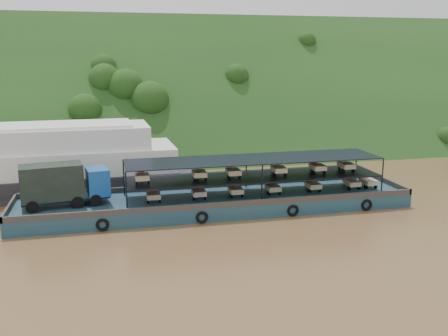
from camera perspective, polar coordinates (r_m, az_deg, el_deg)
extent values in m
plane|color=brown|center=(45.72, 3.32, -4.59)|extent=(160.00, 160.00, 0.00)
cube|color=#143613|center=(79.96, -4.11, 2.91)|extent=(140.00, 39.60, 39.60)
cube|color=#16354E|center=(45.09, -0.89, -4.03)|extent=(35.00, 7.00, 1.20)
cube|color=#592D19|center=(48.06, -1.78, -1.92)|extent=(35.00, 0.20, 0.50)
cube|color=#592D19|center=(41.67, 0.13, -4.22)|extent=(35.00, 0.20, 0.50)
cube|color=#592D19|center=(51.37, 18.42, -1.61)|extent=(0.20, 7.00, 0.50)
cube|color=#592D19|center=(44.60, -23.34, -4.15)|extent=(0.20, 7.00, 0.50)
torus|color=black|center=(40.75, -13.71, -6.33)|extent=(1.06, 0.26, 1.06)
torus|color=black|center=(41.40, -2.53, -5.66)|extent=(1.06, 0.26, 1.06)
torus|color=black|center=(43.54, 7.90, -4.84)|extent=(1.06, 0.26, 1.06)
torus|color=black|center=(46.47, 15.99, -4.09)|extent=(1.06, 0.26, 1.06)
cylinder|color=black|center=(43.06, -21.06, -4.16)|extent=(1.08, 0.52, 1.04)
cylinder|color=black|center=(45.16, -21.14, -3.40)|extent=(1.08, 0.52, 1.04)
cylinder|color=black|center=(43.23, -16.38, -3.76)|extent=(1.08, 0.52, 1.04)
cylinder|color=black|center=(45.32, -16.68, -3.02)|extent=(1.08, 0.52, 1.04)
cylinder|color=black|center=(43.38, -14.47, -3.58)|extent=(1.08, 0.52, 1.04)
cylinder|color=black|center=(45.46, -14.86, -2.86)|extent=(1.08, 0.52, 1.04)
cube|color=black|center=(44.17, -17.62, -3.28)|extent=(7.32, 3.34, 0.21)
cube|color=#164C97|center=(44.13, -14.24, -1.48)|extent=(2.12, 2.73, 2.28)
cube|color=black|center=(44.15, -13.14, -0.86)|extent=(0.38, 2.06, 0.93)
cube|color=black|center=(43.73, -19.10, -1.50)|extent=(5.30, 3.22, 2.91)
cube|color=black|center=(45.35, 3.42, -0.99)|extent=(23.00, 5.00, 0.12)
cube|color=black|center=(44.99, 3.45, 1.04)|extent=(23.00, 5.00, 0.08)
cylinder|color=black|center=(41.10, -11.09, -2.68)|extent=(0.12, 0.12, 3.30)
cylinder|color=black|center=(45.94, -11.38, -1.06)|extent=(0.12, 0.12, 3.30)
cylinder|color=black|center=(43.04, 4.38, -1.77)|extent=(0.12, 0.12, 3.30)
cylinder|color=black|center=(47.68, 2.55, -0.31)|extent=(0.12, 0.12, 3.30)
cylinder|color=black|center=(47.75, 17.64, -0.89)|extent=(0.12, 0.12, 3.30)
cylinder|color=black|center=(51.98, 14.84, 0.37)|extent=(0.12, 0.12, 3.30)
cylinder|color=black|center=(45.02, -8.24, -3.05)|extent=(0.12, 0.52, 0.52)
cylinder|color=black|center=(43.26, -8.68, -3.72)|extent=(0.14, 0.52, 0.52)
cylinder|color=black|center=(43.34, -7.36, -3.64)|extent=(0.14, 0.52, 0.52)
cube|color=#C8B78D|center=(43.54, -8.08, -3.12)|extent=(1.15, 1.50, 0.44)
cube|color=#B4240C|center=(44.59, -8.23, -2.51)|extent=(0.55, 0.80, 0.80)
cube|color=#B4240C|center=(44.27, -8.22, -1.95)|extent=(0.50, 0.10, 0.10)
cylinder|color=black|center=(45.52, -3.24, -2.76)|extent=(0.12, 0.52, 0.52)
cylinder|color=black|center=(43.73, -3.46, -3.41)|extent=(0.14, 0.52, 0.52)
cylinder|color=black|center=(43.91, -2.18, -3.33)|extent=(0.14, 0.52, 0.52)
cube|color=beige|center=(44.06, -2.91, -2.82)|extent=(1.15, 1.50, 0.44)
cube|color=#B20B23|center=(45.10, -3.18, -2.22)|extent=(0.55, 0.80, 0.80)
cube|color=#B20B23|center=(44.78, -3.14, -1.67)|extent=(0.50, 0.10, 0.10)
cylinder|color=black|center=(46.21, 0.89, -2.50)|extent=(0.12, 0.52, 0.52)
cylinder|color=black|center=(44.41, 0.84, -3.13)|extent=(0.14, 0.52, 0.52)
cylinder|color=black|center=(44.66, 2.08, -3.05)|extent=(0.14, 0.52, 0.52)
cube|color=beige|center=(44.77, 1.35, -2.56)|extent=(1.15, 1.50, 0.44)
cube|color=#AF280B|center=(45.80, 0.98, -1.97)|extent=(0.55, 0.80, 0.80)
cube|color=#AF280B|center=(45.48, 1.05, -1.42)|extent=(0.50, 0.10, 0.10)
cylinder|color=black|center=(47.18, 5.05, -2.23)|extent=(0.12, 0.52, 0.52)
cylinder|color=black|center=(45.38, 5.16, -2.84)|extent=(0.14, 0.52, 0.52)
cylinder|color=black|center=(45.70, 6.35, -2.75)|extent=(0.14, 0.52, 0.52)
cube|color=beige|center=(45.77, 5.63, -2.27)|extent=(1.15, 1.50, 0.44)
cube|color=#A8280B|center=(46.77, 5.17, -1.71)|extent=(0.55, 0.80, 0.80)
cube|color=#A8280B|center=(46.47, 5.26, -1.17)|extent=(0.50, 0.10, 0.10)
cylinder|color=black|center=(48.54, 9.48, -1.93)|extent=(0.12, 0.52, 0.52)
cylinder|color=black|center=(46.75, 9.76, -2.51)|extent=(0.14, 0.52, 0.52)
cylinder|color=black|center=(47.15, 10.88, -2.42)|extent=(0.14, 0.52, 0.52)
cube|color=beige|center=(47.17, 10.17, -1.96)|extent=(1.15, 1.50, 0.44)
cube|color=red|center=(48.15, 9.64, -1.42)|extent=(0.55, 0.80, 0.80)
cube|color=red|center=(47.85, 9.75, -0.89)|extent=(0.50, 0.10, 0.10)
cylinder|color=black|center=(50.20, 13.68, -1.63)|extent=(0.12, 0.52, 0.52)
cylinder|color=black|center=(48.43, 14.11, -2.18)|extent=(0.14, 0.52, 0.52)
cylinder|color=black|center=(48.90, 15.15, -2.10)|extent=(0.14, 0.52, 0.52)
cube|color=beige|center=(48.88, 14.47, -1.65)|extent=(1.15, 1.50, 0.44)
cube|color=red|center=(49.82, 13.87, -1.13)|extent=(0.55, 0.80, 0.80)
cube|color=red|center=(49.53, 14.00, -0.63)|extent=(0.50, 0.10, 0.10)
cylinder|color=black|center=(51.02, 15.44, -1.50)|extent=(0.12, 0.52, 0.52)
cylinder|color=black|center=(49.26, 15.93, -2.04)|extent=(0.14, 0.52, 0.52)
cylinder|color=black|center=(49.75, 16.94, -1.96)|extent=(0.14, 0.52, 0.52)
cube|color=beige|center=(49.71, 16.26, -1.52)|extent=(1.15, 1.50, 0.44)
cube|color=red|center=(50.64, 15.64, -1.01)|extent=(0.55, 0.80, 0.80)
cube|color=red|center=(50.36, 15.78, -0.51)|extent=(0.50, 0.10, 0.10)
cylinder|color=black|center=(44.52, -9.48, -0.98)|extent=(0.12, 0.52, 0.52)
cylinder|color=black|center=(42.75, -9.97, -1.57)|extent=(0.14, 0.52, 0.52)
cylinder|color=black|center=(42.81, -8.63, -1.50)|extent=(0.14, 0.52, 0.52)
cube|color=beige|center=(43.04, -9.35, -0.99)|extent=(1.15, 1.50, 0.44)
cube|color=red|center=(44.11, -9.47, -0.42)|extent=(0.55, 0.80, 0.80)
cube|color=red|center=(43.81, -9.48, 0.16)|extent=(0.50, 0.10, 0.10)
cylinder|color=black|center=(45.10, -3.19, -0.65)|extent=(0.12, 0.52, 0.52)
cylinder|color=black|center=(43.30, -3.42, -1.22)|extent=(0.14, 0.52, 0.52)
cylinder|color=black|center=(43.47, -2.12, -1.15)|extent=(0.14, 0.52, 0.52)
cube|color=#CABB8F|center=(43.64, -2.86, -0.64)|extent=(1.15, 1.50, 0.44)
cube|color=beige|center=(44.70, -3.13, -0.08)|extent=(0.55, 0.80, 0.80)
cube|color=beige|center=(44.40, -3.09, 0.49)|extent=(0.50, 0.10, 0.10)
cylinder|color=black|center=(45.73, 0.61, -0.44)|extent=(0.12, 0.52, 0.52)
cylinder|color=black|center=(43.92, 0.55, -0.99)|extent=(0.14, 0.52, 0.52)
cylinder|color=black|center=(44.16, 1.81, -0.92)|extent=(0.14, 0.52, 0.52)
cube|color=beige|center=(44.29, 1.07, -0.43)|extent=(1.15, 1.50, 0.44)
cube|color=#C1B088|center=(45.33, 0.70, 0.12)|extent=(0.55, 0.80, 0.80)
cube|color=#C1B088|center=(45.04, 0.77, 0.68)|extent=(0.50, 0.10, 0.10)
cylinder|color=black|center=(46.93, 5.68, -0.16)|extent=(0.12, 0.52, 0.52)
cylinder|color=black|center=(45.11, 5.82, -0.69)|extent=(0.14, 0.52, 0.52)
cylinder|color=black|center=(45.45, 7.02, -0.62)|extent=(0.14, 0.52, 0.52)
cube|color=beige|center=(45.52, 6.28, -0.14)|extent=(1.15, 1.50, 0.44)
cube|color=beige|center=(46.54, 5.82, 0.38)|extent=(0.55, 0.80, 0.80)
cube|color=beige|center=(46.25, 5.91, 0.94)|extent=(0.50, 0.10, 0.10)
cylinder|color=black|center=(48.29, 9.97, 0.08)|extent=(0.12, 0.52, 0.52)
cylinder|color=black|center=(46.49, 10.27, -0.43)|extent=(0.14, 0.52, 0.52)
cylinder|color=black|center=(46.89, 11.39, -0.36)|extent=(0.14, 0.52, 0.52)
cube|color=beige|center=(46.92, 10.68, 0.10)|extent=(1.15, 1.50, 0.44)
cube|color=red|center=(47.91, 10.13, 0.61)|extent=(0.55, 0.80, 0.80)
cube|color=red|center=(47.63, 10.25, 1.15)|extent=(0.50, 0.10, 0.10)
cylinder|color=black|center=(49.50, 13.07, 0.25)|extent=(0.12, 0.52, 0.52)
cylinder|color=black|center=(47.72, 13.48, -0.24)|extent=(0.14, 0.52, 0.52)
cylinder|color=black|center=(48.17, 14.54, -0.17)|extent=(0.14, 0.52, 0.52)
cube|color=beige|center=(48.17, 13.85, 0.28)|extent=(1.15, 1.50, 0.44)
cube|color=#C8BB8D|center=(49.13, 13.25, 0.77)|extent=(0.55, 0.80, 0.80)
cube|color=#C8BB8D|center=(48.86, 13.39, 1.29)|extent=(0.50, 0.10, 0.10)
cube|color=black|center=(53.97, -21.34, -1.63)|extent=(34.51, 9.53, 2.06)
cube|color=white|center=(53.50, -21.53, 0.69)|extent=(29.34, 8.53, 2.40)
cube|color=white|center=(53.10, -21.74, 3.13)|extent=(24.18, 7.53, 2.23)
cube|color=white|center=(52.92, -21.85, 4.45)|extent=(20.73, 6.57, 0.26)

